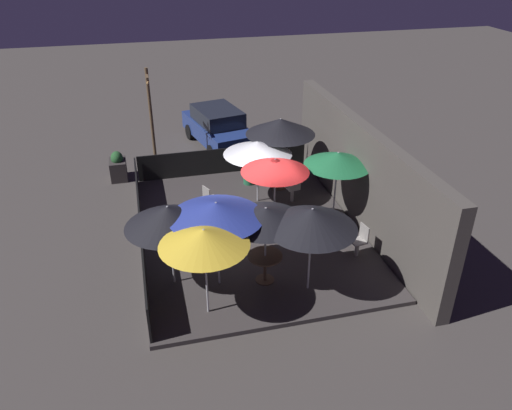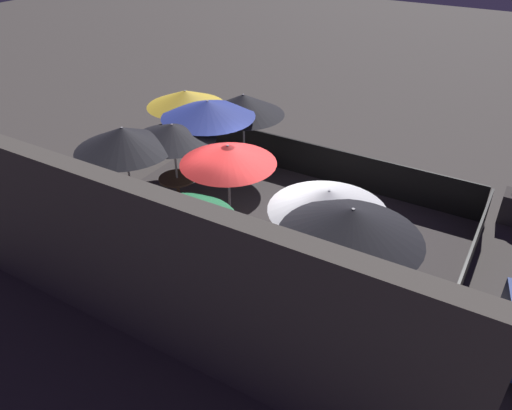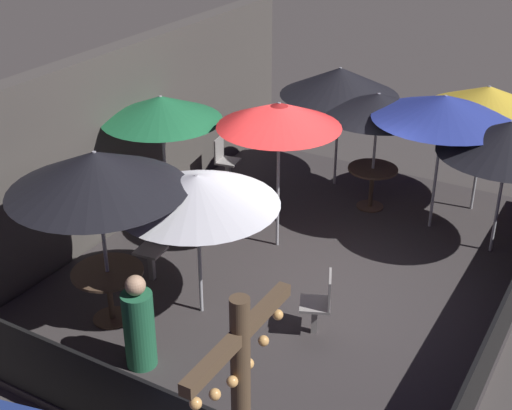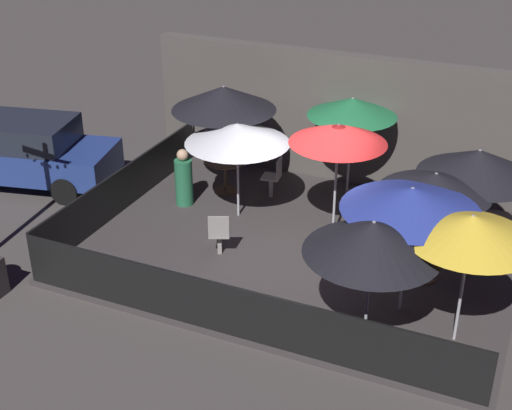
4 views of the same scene
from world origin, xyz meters
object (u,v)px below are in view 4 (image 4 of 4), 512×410
Objects in this scene: patio_umbrella_8 at (352,107)px; dining_table_0 at (427,250)px; patio_umbrella_6 at (338,134)px; patio_umbrella_5 at (237,133)px; patio_umbrella_3 at (472,228)px; parked_car_0 at (26,151)px; patio_umbrella_1 at (224,98)px; patio_umbrella_7 at (412,199)px; patio_chair_1 at (274,176)px; patio_umbrella_0 at (435,183)px; patio_chair_2 at (219,233)px; patio_chair_0 at (432,188)px; dining_table_1 at (225,166)px; patron_0 at (184,180)px; patio_umbrella_2 at (373,237)px; patio_umbrella_4 at (478,163)px.

patio_umbrella_8 reaches higher than dining_table_0.
patio_umbrella_5 is at bearing 178.92° from patio_umbrella_6.
patio_umbrella_3 is 10.62m from parked_car_0.
patio_umbrella_1 reaches higher than patio_umbrella_7.
patio_umbrella_3 is at bearing -25.99° from patio_umbrella_5.
patio_chair_1 is (-3.81, 1.95, -0.07)m from dining_table_0.
patio_chair_2 is (-3.81, -0.80, -1.45)m from patio_umbrella_0.
patio_umbrella_8 is 2.47× the size of patio_chair_0.
patio_chair_0 is at bearing 12.36° from dining_table_1.
patron_0 is at bearing -6.87° from parked_car_0.
patio_umbrella_2 is 3.45m from patio_umbrella_6.
patio_umbrella_8 is at bearing 148.15° from patio_umbrella_4.
patio_chair_2 is (-4.38, -1.76, -1.54)m from patio_umbrella_4.
patio_umbrella_5 is 2.27× the size of patio_chair_1.
patio_umbrella_4 is 10.16m from parked_car_0.
patio_umbrella_6 is 2.73m from dining_table_0.
patio_umbrella_0 is 1.19m from patio_umbrella_7.
patio_umbrella_2 is at bearing -108.00° from patio_umbrella_4.
patio_umbrella_2 is 0.91× the size of patio_umbrella_6.
patio_umbrella_6 reaches higher than patio_umbrella_2.
patron_0 is at bearing -120.02° from dining_table_1.
patio_umbrella_0 reaches higher than parked_car_0.
patio_umbrella_1 is 5.59m from patio_umbrella_4.
patio_umbrella_3 is 4.84m from patio_chair_0.
patio_chair_2 is (1.14, -2.61, -1.74)m from patio_umbrella_1.
parked_car_0 reaches higher than patio_chair_1.
patio_umbrella_1 is 3.33m from patio_chair_2.
patio_umbrella_1 is at bearing 148.19° from patio_umbrella_7.
patio_umbrella_4 is (0.57, 0.96, 0.09)m from patio_umbrella_0.
patio_chair_0 is at bearing -172.73° from patio_chair_1.
patio_chair_2 is at bearing -77.42° from patio_umbrella_5.
dining_table_1 is (-4.47, 4.07, -1.32)m from patio_umbrella_2.
dining_table_1 is at bearing 90.00° from patio_umbrella_1.
patio_chair_0 is (-0.30, 3.95, -1.63)m from patio_umbrella_7.
patio_chair_2 is at bearing 170.18° from patio_umbrella_3.
patio_umbrella_5 is 2.39× the size of patio_chair_2.
patio_umbrella_5 reaches higher than patio_chair_0.
dining_table_0 is (4.95, -1.81, -1.63)m from patio_umbrella_1.
patio_umbrella_1 is 0.57× the size of parked_car_0.
patio_umbrella_6 is at bearing -176.59° from patio_umbrella_4.
patio_umbrella_6 reaches higher than patio_umbrella_5.
parked_car_0 is (-9.49, 0.47, -1.22)m from patio_umbrella_0.
patio_umbrella_4 reaches higher than patio_umbrella_3.
patio_umbrella_0 is 0.94× the size of patio_umbrella_3.
patio_umbrella_6 is at bearing -18.97° from patio_umbrella_1.
patio_umbrella_1 is at bearing 0.00° from patio_chair_2.
patio_chair_2 is at bearing -138.01° from patio_umbrella_6.
dining_table_1 is at bearing 137.66° from patio_umbrella_2.
patio_umbrella_0 reaches higher than patio_umbrella_5.
patio_chair_2 is at bearing -158.14° from patio_umbrella_4.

